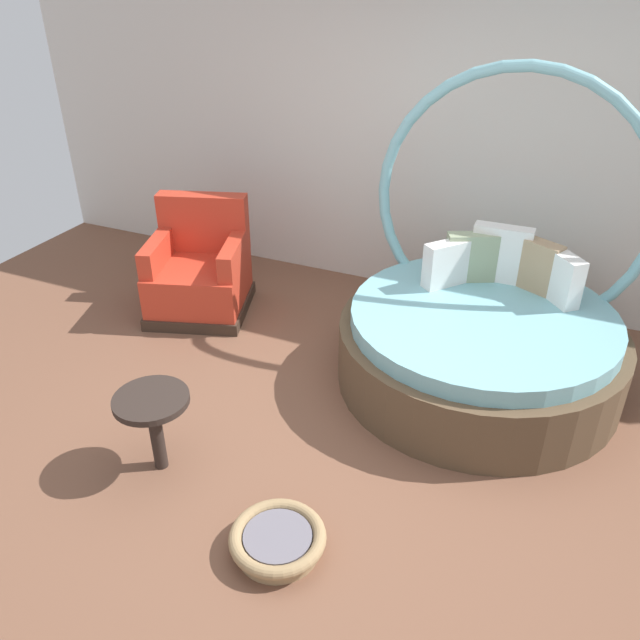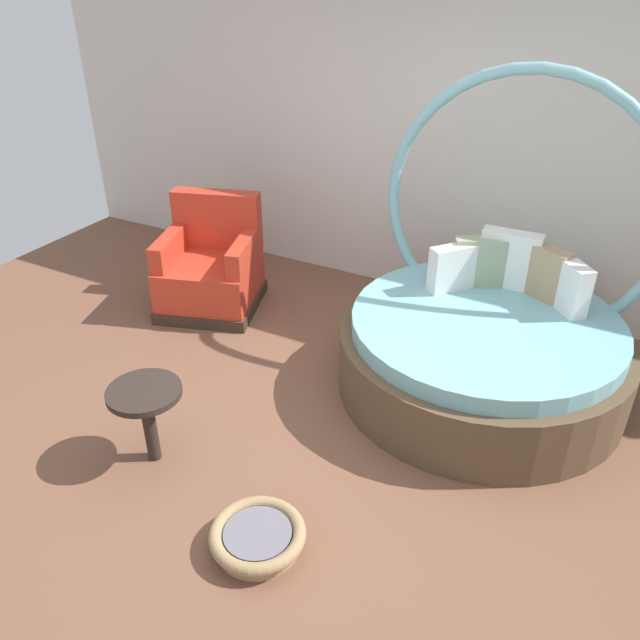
{
  "view_description": "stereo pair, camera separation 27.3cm",
  "coord_description": "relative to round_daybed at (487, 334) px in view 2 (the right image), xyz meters",
  "views": [
    {
      "loc": [
        1.25,
        -2.82,
        2.74
      ],
      "look_at": [
        -0.26,
        0.57,
        0.55
      ],
      "focal_mm": 35.8,
      "sensor_mm": 36.0,
      "label": 1
    },
    {
      "loc": [
        1.49,
        -2.7,
        2.74
      ],
      "look_at": [
        -0.26,
        0.57,
        0.55
      ],
      "focal_mm": 35.8,
      "sensor_mm": 36.0,
      "label": 2
    }
  ],
  "objects": [
    {
      "name": "red_armchair",
      "position": [
        -2.4,
        0.03,
        -0.07
      ],
      "size": [
        1.01,
        1.01,
        0.94
      ],
      "color": "#38281E",
      "rests_on": "ground_plane"
    },
    {
      "name": "side_table",
      "position": [
        -1.55,
        -1.74,
        0.03
      ],
      "size": [
        0.44,
        0.44,
        0.52
      ],
      "color": "#2D231E",
      "rests_on": "ground_plane"
    },
    {
      "name": "pet_basket",
      "position": [
        -0.62,
        -2.01,
        -0.32
      ],
      "size": [
        0.51,
        0.51,
        0.13
      ],
      "color": "#9E7F56",
      "rests_on": "ground_plane"
    },
    {
      "name": "back_wall",
      "position": [
        -0.74,
        1.21,
        0.95
      ],
      "size": [
        8.0,
        0.12,
        2.69
      ],
      "primitive_type": "cube",
      "color": "silver",
      "rests_on": "ground_plane"
    },
    {
      "name": "ground_plane",
      "position": [
        -0.74,
        -1.17,
        -0.41
      ],
      "size": [
        8.0,
        8.0,
        0.02
      ],
      "primitive_type": "cube",
      "color": "brown"
    },
    {
      "name": "round_daybed",
      "position": [
        0.0,
        0.0,
        0.0
      ],
      "size": [
        1.99,
        1.99,
        2.12
      ],
      "color": "brown",
      "rests_on": "ground_plane"
    }
  ]
}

